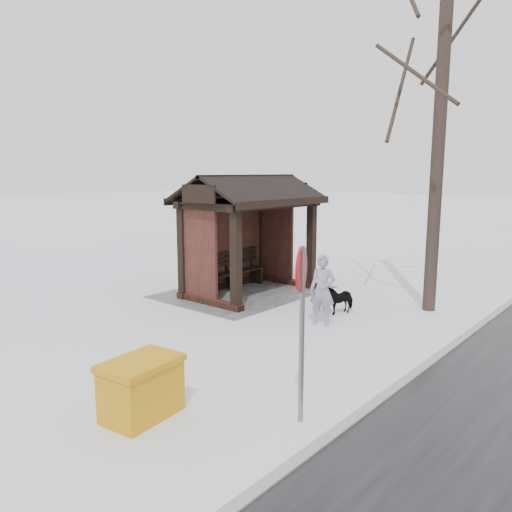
{
  "coord_description": "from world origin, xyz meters",
  "views": [
    {
      "loc": [
        9.61,
        8.42,
        3.16
      ],
      "look_at": [
        0.69,
        0.8,
        1.17
      ],
      "focal_mm": 35.0,
      "sensor_mm": 36.0,
      "label": 1
    }
  ],
  "objects_px": {
    "pedestrian": "(322,290)",
    "dog": "(338,299)",
    "bus_shelter": "(245,211)",
    "road_sign": "(301,296)",
    "grit_bin": "(141,388)",
    "tree_near": "(445,28)"
  },
  "relations": [
    {
      "from": "bus_shelter",
      "to": "road_sign",
      "type": "height_order",
      "value": "bus_shelter"
    },
    {
      "from": "pedestrian",
      "to": "bus_shelter",
      "type": "bearing_deg",
      "value": 145.87
    },
    {
      "from": "dog",
      "to": "road_sign",
      "type": "height_order",
      "value": "road_sign"
    },
    {
      "from": "tree_near",
      "to": "pedestrian",
      "type": "height_order",
      "value": "tree_near"
    },
    {
      "from": "pedestrian",
      "to": "grit_bin",
      "type": "bearing_deg",
      "value": -100.35
    },
    {
      "from": "road_sign",
      "to": "dog",
      "type": "bearing_deg",
      "value": -177.68
    },
    {
      "from": "tree_near",
      "to": "road_sign",
      "type": "distance_m",
      "value": 7.71
    },
    {
      "from": "grit_bin",
      "to": "road_sign",
      "type": "relative_size",
      "value": 0.48
    },
    {
      "from": "pedestrian",
      "to": "dog",
      "type": "height_order",
      "value": "pedestrian"
    },
    {
      "from": "grit_bin",
      "to": "dog",
      "type": "bearing_deg",
      "value": 179.03
    },
    {
      "from": "bus_shelter",
      "to": "road_sign",
      "type": "distance_m",
      "value": 6.98
    },
    {
      "from": "pedestrian",
      "to": "road_sign",
      "type": "distance_m",
      "value": 4.27
    },
    {
      "from": "bus_shelter",
      "to": "road_sign",
      "type": "bearing_deg",
      "value": 47.44
    },
    {
      "from": "dog",
      "to": "road_sign",
      "type": "bearing_deg",
      "value": -50.94
    },
    {
      "from": "tree_near",
      "to": "road_sign",
      "type": "bearing_deg",
      "value": 7.08
    },
    {
      "from": "grit_bin",
      "to": "tree_near",
      "type": "bearing_deg",
      "value": 166.51
    },
    {
      "from": "dog",
      "to": "road_sign",
      "type": "xyz_separation_m",
      "value": [
        4.63,
        2.24,
        1.32
      ]
    },
    {
      "from": "pedestrian",
      "to": "road_sign",
      "type": "height_order",
      "value": "road_sign"
    },
    {
      "from": "dog",
      "to": "tree_near",
      "type": "bearing_deg",
      "value": 60.37
    },
    {
      "from": "pedestrian",
      "to": "grit_bin",
      "type": "height_order",
      "value": "pedestrian"
    },
    {
      "from": "dog",
      "to": "grit_bin",
      "type": "height_order",
      "value": "grit_bin"
    },
    {
      "from": "pedestrian",
      "to": "dog",
      "type": "bearing_deg",
      "value": 86.75
    }
  ]
}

